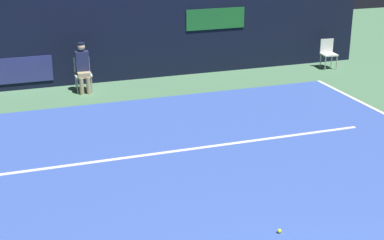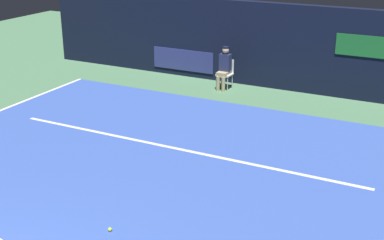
{
  "view_description": "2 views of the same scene",
  "coord_description": "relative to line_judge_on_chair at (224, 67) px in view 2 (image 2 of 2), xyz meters",
  "views": [
    {
      "loc": [
        -3.11,
        -3.98,
        4.6
      ],
      "look_at": [
        0.26,
        5.71,
        0.9
      ],
      "focal_mm": 54.78,
      "sensor_mm": 36.0,
      "label": 1
    },
    {
      "loc": [
        5.38,
        -3.35,
        4.88
      ],
      "look_at": [
        0.72,
        5.76,
        1.04
      ],
      "focal_mm": 49.88,
      "sensor_mm": 36.0,
      "label": 2
    }
  ],
  "objects": [
    {
      "name": "line_judge_on_chair",
      "position": [
        0.0,
        0.0,
        0.0
      ],
      "size": [
        0.45,
        0.54,
        1.32
      ],
      "color": "white",
      "rests_on": "ground"
    },
    {
      "name": "back_wall",
      "position": [
        0.91,
        0.88,
        0.61
      ],
      "size": [
        15.57,
        0.33,
        2.6
      ],
      "color": "black",
      "rests_on": "ground"
    },
    {
      "name": "line_service",
      "position": [
        0.91,
        -4.73,
        -0.67
      ],
      "size": [
        8.71,
        0.1,
        0.01
      ],
      "primitive_type": "cube",
      "color": "white",
      "rests_on": "court_surface"
    },
    {
      "name": "court_surface",
      "position": [
        0.91,
        -6.65,
        -0.68
      ],
      "size": [
        11.16,
        10.94,
        0.01
      ],
      "primitive_type": "cube",
      "color": "#3856B2",
      "rests_on": "ground"
    },
    {
      "name": "ground_plane",
      "position": [
        0.91,
        -6.65,
        -0.69
      ],
      "size": [
        32.08,
        32.08,
        0.0
      ],
      "primitive_type": "plane",
      "color": "#4C7A56"
    },
    {
      "name": "tennis_ball",
      "position": [
        1.57,
        -8.25,
        -0.64
      ],
      "size": [
        0.07,
        0.07,
        0.07
      ],
      "primitive_type": "sphere",
      "color": "#CCE033",
      "rests_on": "court_surface"
    }
  ]
}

